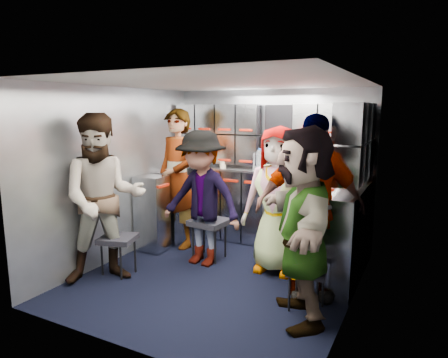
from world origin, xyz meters
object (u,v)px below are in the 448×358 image
at_px(attendant_arc_d, 310,208).
at_px(jump_seat_mid_right, 313,254).
at_px(jump_seat_center, 282,235).
at_px(jump_seat_near_left, 118,241).
at_px(attendant_arc_c, 278,200).
at_px(jump_seat_mid_left, 209,224).
at_px(attendant_arc_a, 104,199).
at_px(attendant_standing, 178,179).
at_px(attendant_arc_e, 303,225).
at_px(attendant_arc_b, 201,198).
at_px(jump_seat_near_right, 307,272).

bearing_deg(attendant_arc_d, jump_seat_mid_right, 62.14).
xyz_separation_m(jump_seat_center, jump_seat_mid_right, (0.50, -0.47, 0.01)).
distance_m(jump_seat_near_left, attendant_arc_c, 1.85).
bearing_deg(jump_seat_mid_left, attendant_arc_d, -17.49).
relative_size(attendant_arc_a, attendant_arc_c, 1.09).
bearing_deg(attendant_arc_d, jump_seat_near_left, 164.72).
xyz_separation_m(jump_seat_mid_left, attendant_arc_d, (1.36, -0.43, 0.46)).
bearing_deg(attendant_standing, attendant_arc_e, -14.94).
height_order(attendant_arc_b, attendant_arc_d, attendant_arc_d).
xyz_separation_m(jump_seat_center, attendant_arc_a, (-1.54, -1.28, 0.53)).
bearing_deg(jump_seat_mid_left, attendant_arc_e, -31.73).
relative_size(jump_seat_near_left, jump_seat_near_right, 1.12).
xyz_separation_m(jump_seat_mid_left, attendant_arc_c, (0.87, 0.04, 0.39)).
height_order(attendant_arc_c, attendant_arc_e, attendant_arc_e).
distance_m(jump_seat_mid_right, attendant_arc_a, 2.25).
bearing_deg(jump_seat_near_right, attendant_arc_b, 159.87).
bearing_deg(jump_seat_near_left, attendant_arc_c, 30.87).
relative_size(jump_seat_center, attendant_standing, 0.24).
height_order(attendant_arc_b, attendant_arc_e, attendant_arc_e).
xyz_separation_m(attendant_standing, attendant_arc_b, (0.61, -0.41, -0.12)).
relative_size(jump_seat_center, attendant_arc_c, 0.27).
relative_size(jump_seat_near_left, attendant_arc_e, 0.27).
bearing_deg(attendant_arc_e, jump_seat_mid_right, 157.45).
bearing_deg(attendant_standing, jump_seat_near_left, -79.25).
height_order(jump_seat_mid_right, attendant_arc_a, attendant_arc_a).
relative_size(jump_seat_mid_right, attendant_arc_e, 0.26).
xyz_separation_m(jump_seat_near_left, attendant_arc_e, (2.10, -0.00, 0.47)).
bearing_deg(jump_seat_near_right, attendant_arc_e, -90.00).
bearing_deg(jump_seat_mid_right, attendant_arc_e, -84.03).
height_order(jump_seat_near_left, jump_seat_near_right, jump_seat_near_left).
bearing_deg(jump_seat_near_left, attendant_arc_d, 12.58).
xyz_separation_m(attendant_standing, attendant_arc_a, (-0.06, -1.30, -0.02)).
bearing_deg(jump_seat_mid_right, attendant_arc_d, -90.00).
relative_size(attendant_standing, attendant_arc_b, 1.15).
height_order(attendant_arc_a, attendant_arc_c, attendant_arc_a).
relative_size(jump_seat_near_right, attendant_arc_c, 0.25).
bearing_deg(attendant_arc_a, attendant_arc_c, -9.44).
bearing_deg(attendant_arc_e, jump_seat_near_left, -118.53).
bearing_deg(jump_seat_mid_left, attendant_standing, 159.29).
relative_size(jump_seat_center, jump_seat_mid_right, 0.98).
relative_size(attendant_arc_c, attendant_arc_d, 0.92).
distance_m(attendant_arc_d, attendant_arc_e, 0.46).
height_order(attendant_arc_c, attendant_arc_d, attendant_arc_d).
relative_size(jump_seat_center, jump_seat_near_right, 1.08).
distance_m(jump_seat_mid_left, attendant_arc_b, 0.40).
height_order(jump_seat_mid_right, attendant_arc_b, attendant_arc_b).
xyz_separation_m(jump_seat_near_right, attendant_arc_b, (-1.43, 0.52, 0.44)).
xyz_separation_m(jump_seat_near_left, attendant_arc_d, (2.03, 0.45, 0.51)).
relative_size(jump_seat_near_right, attendant_arc_b, 0.25).
xyz_separation_m(jump_seat_mid_right, attendant_arc_d, (0.00, -0.18, 0.52)).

